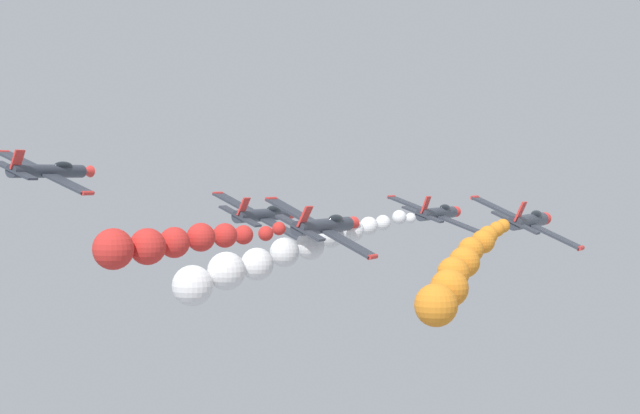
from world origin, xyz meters
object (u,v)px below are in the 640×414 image
at_px(airplane_left_outer, 325,226).
at_px(airplane_right_outer, 49,171).
at_px(airplane_left_inner, 263,215).
at_px(airplane_right_inner, 529,221).
at_px(airplane_lead, 438,213).

bearing_deg(airplane_left_outer, airplane_right_outer, -175.62).
relative_size(airplane_left_inner, airplane_right_outer, 1.00).
bearing_deg(airplane_right_inner, airplane_left_outer, -139.13).
xyz_separation_m(airplane_lead, airplane_left_inner, (-12.06, -11.69, 0.06)).
xyz_separation_m(airplane_left_inner, airplane_right_inner, (23.40, 0.36, -0.12)).
xyz_separation_m(airplane_left_inner, airplane_right_outer, (-13.23, -12.45, 3.81)).
height_order(airplane_lead, airplane_right_inner, airplane_right_inner).
relative_size(airplane_lead, airplane_left_inner, 1.00).
bearing_deg(airplane_left_outer, airplane_right_inner, 40.87).
distance_m(airplane_lead, airplane_left_outer, 22.35).
bearing_deg(airplane_right_inner, airplane_lead, 135.01).
height_order(airplane_lead, airplane_right_outer, airplane_right_outer).
xyz_separation_m(airplane_left_inner, airplane_left_outer, (10.72, -10.62, -0.29)).
bearing_deg(airplane_left_inner, airplane_left_outer, -44.74).
distance_m(airplane_left_outer, airplane_right_outer, 24.37).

